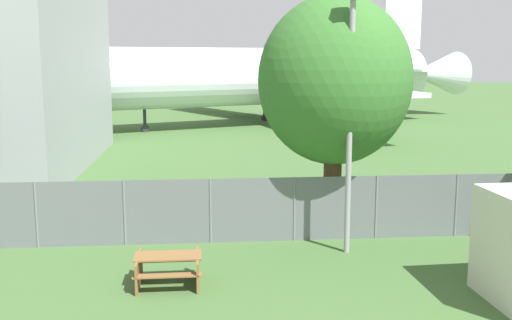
# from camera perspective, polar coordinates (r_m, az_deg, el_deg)

# --- Properties ---
(perimeter_fence) EXTENTS (56.07, 0.07, 1.97)m
(perimeter_fence) POSITION_cam_1_polar(r_m,az_deg,el_deg) (18.28, 3.67, -4.69)
(perimeter_fence) COLOR slate
(perimeter_fence) RESTS_ON ground
(airplane) EXTENTS (39.78, 31.46, 13.11)m
(airplane) POSITION_cam_1_polar(r_m,az_deg,el_deg) (49.33, 1.16, 7.91)
(airplane) COLOR white
(airplane) RESTS_ON ground
(picnic_bench_near_cabin) EXTENTS (1.65, 1.41, 0.76)m
(picnic_bench_near_cabin) POSITION_cam_1_polar(r_m,az_deg,el_deg) (15.10, -8.35, -9.98)
(picnic_bench_near_cabin) COLOR brown
(picnic_bench_near_cabin) RESTS_ON ground
(tree_near_hangar) EXTENTS (4.71, 4.71, 7.44)m
(tree_near_hangar) POSITION_cam_1_polar(r_m,az_deg,el_deg) (18.64, 7.49, 7.46)
(tree_near_hangar) COLOR brown
(tree_near_hangar) RESTS_ON ground
(light_mast) EXTENTS (0.44, 0.44, 7.44)m
(light_mast) POSITION_cam_1_polar(r_m,az_deg,el_deg) (16.79, 9.00, 6.34)
(light_mast) COLOR #99999E
(light_mast) RESTS_ON ground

